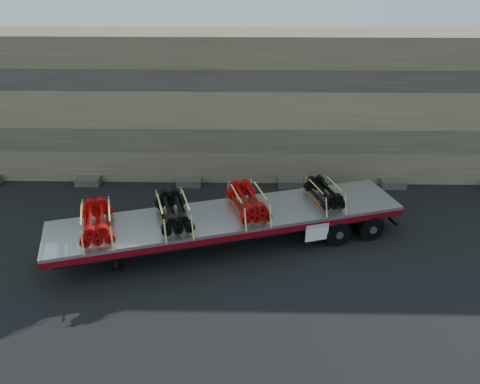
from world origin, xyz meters
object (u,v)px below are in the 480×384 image
object	(u,v)px
bundle_front	(97,222)
bundle_midrear	(248,202)
bundle_rear	(324,193)
bundle_midfront	(174,212)
trailer	(229,229)

from	to	relation	value
bundle_front	bundle_midrear	distance (m)	5.57
bundle_front	bundle_rear	xyz separation A→B (m)	(8.37, 2.51, -0.06)
bundle_front	bundle_midfront	size ratio (longest dim) A/B	0.99
bundle_midrear	bundle_rear	distance (m)	3.17
trailer	bundle_midfront	world-z (taller)	bundle_midfront
trailer	bundle_midfront	size ratio (longest dim) A/B	5.83
trailer	bundle_rear	xyz separation A→B (m)	(3.76, 1.13, 1.02)
trailer	bundle_midfront	distance (m)	2.37
bundle_midfront	bundle_rear	xyz separation A→B (m)	(5.77, 1.73, -0.06)
trailer	bundle_midrear	world-z (taller)	bundle_midrear
bundle_front	bundle_rear	world-z (taller)	bundle_front
bundle_front	bundle_midrear	bearing A→B (deg)	0.00
bundle_front	bundle_rear	size ratio (longest dim) A/B	1.17
bundle_midrear	bundle_rear	xyz separation A→B (m)	(3.03, 0.91, -0.06)
bundle_midfront	bundle_midrear	xyz separation A→B (m)	(2.74, 0.82, -0.00)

